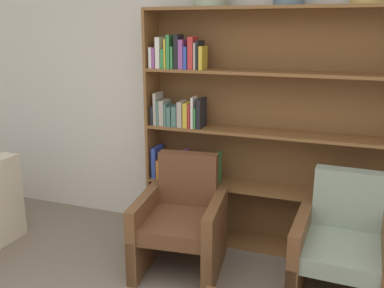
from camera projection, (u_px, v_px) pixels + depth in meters
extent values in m
cube|color=silver|center=(247.00, 85.00, 3.65)|extent=(12.00, 0.06, 2.75)
cube|color=brown|center=(153.00, 125.00, 3.85)|extent=(0.02, 0.30, 2.01)
cube|color=brown|center=(281.00, 7.00, 3.22)|extent=(2.15, 0.30, 0.03)
cube|color=brown|center=(268.00, 245.00, 3.75)|extent=(2.15, 0.30, 0.03)
cube|color=brown|center=(277.00, 131.00, 3.62)|extent=(2.15, 0.01, 2.01)
cube|color=#669EB2|center=(158.00, 215.00, 4.03)|extent=(0.03, 0.18, 0.25)
cube|color=#334CB2|center=(161.00, 216.00, 4.02)|extent=(0.02, 0.18, 0.24)
cube|color=#669EB2|center=(164.00, 219.00, 3.99)|extent=(0.04, 0.13, 0.21)
cube|color=#B2A899|center=(169.00, 220.00, 4.00)|extent=(0.03, 0.19, 0.18)
cube|color=#994C99|center=(173.00, 217.00, 3.97)|extent=(0.03, 0.18, 0.26)
cube|color=orange|center=(175.00, 220.00, 3.95)|extent=(0.02, 0.14, 0.21)
cube|color=#994C99|center=(179.00, 219.00, 3.95)|extent=(0.02, 0.16, 0.24)
cube|color=gold|center=(183.00, 221.00, 3.94)|extent=(0.04, 0.18, 0.20)
cube|color=#7F6B4C|center=(188.00, 220.00, 3.93)|extent=(0.02, 0.18, 0.23)
cube|color=#7F6B4C|center=(191.00, 222.00, 3.92)|extent=(0.04, 0.19, 0.21)
cube|color=#334CB2|center=(196.00, 224.00, 3.90)|extent=(0.03, 0.17, 0.19)
cube|color=#334CB2|center=(198.00, 227.00, 3.87)|extent=(0.03, 0.12, 0.17)
cube|color=#669EB2|center=(203.00, 224.00, 3.86)|extent=(0.03, 0.14, 0.23)
cube|color=#388C47|center=(206.00, 226.00, 3.86)|extent=(0.02, 0.16, 0.20)
cube|color=brown|center=(271.00, 190.00, 3.61)|extent=(2.15, 0.30, 0.02)
cube|color=#334CB2|center=(158.00, 161.00, 3.89)|extent=(0.04, 0.20, 0.28)
cube|color=orange|center=(161.00, 168.00, 3.88)|extent=(0.03, 0.17, 0.17)
cube|color=red|center=(164.00, 165.00, 3.86)|extent=(0.03, 0.17, 0.23)
cube|color=#7F6B4C|center=(168.00, 167.00, 3.86)|extent=(0.03, 0.19, 0.18)
cube|color=gold|center=(170.00, 167.00, 3.82)|extent=(0.02, 0.13, 0.21)
cube|color=white|center=(172.00, 166.00, 3.81)|extent=(0.02, 0.13, 0.23)
cube|color=white|center=(176.00, 169.00, 3.84)|extent=(0.02, 0.18, 0.17)
cube|color=#994C99|center=(178.00, 166.00, 3.79)|extent=(0.02, 0.12, 0.25)
cube|color=#994C99|center=(184.00, 165.00, 3.81)|extent=(0.04, 0.20, 0.26)
cube|color=#994C99|center=(188.00, 167.00, 3.79)|extent=(0.04, 0.19, 0.23)
cube|color=black|center=(192.00, 168.00, 3.77)|extent=(0.03, 0.17, 0.24)
cube|color=white|center=(196.00, 169.00, 3.75)|extent=(0.04, 0.15, 0.23)
cube|color=black|center=(202.00, 172.00, 3.74)|extent=(0.04, 0.16, 0.19)
cube|color=orange|center=(206.00, 171.00, 3.73)|extent=(0.04, 0.16, 0.21)
cube|color=gold|center=(212.00, 174.00, 3.71)|extent=(0.04, 0.16, 0.17)
cube|color=#388C47|center=(217.00, 169.00, 3.69)|extent=(0.03, 0.17, 0.27)
cube|color=brown|center=(274.00, 134.00, 3.48)|extent=(2.15, 0.30, 0.02)
cube|color=black|center=(155.00, 115.00, 3.75)|extent=(0.02, 0.14, 0.16)
cube|color=#B2A899|center=(158.00, 108.00, 3.74)|extent=(0.03, 0.17, 0.28)
cube|color=#4C756B|center=(160.00, 112.00, 3.73)|extent=(0.02, 0.14, 0.22)
cube|color=#B2A899|center=(165.00, 112.00, 3.73)|extent=(0.04, 0.17, 0.22)
cube|color=#4C756B|center=(168.00, 114.00, 3.71)|extent=(0.02, 0.15, 0.19)
cube|color=#4C756B|center=(172.00, 115.00, 3.71)|extent=(0.03, 0.17, 0.17)
cube|color=#4C756B|center=(177.00, 116.00, 3.69)|extent=(0.04, 0.16, 0.17)
cube|color=#B2A899|center=(183.00, 114.00, 3.67)|extent=(0.04, 0.17, 0.22)
cube|color=gold|center=(188.00, 115.00, 3.65)|extent=(0.04, 0.16, 0.21)
cube|color=red|center=(192.00, 115.00, 3.65)|extent=(0.02, 0.17, 0.20)
cube|color=white|center=(194.00, 112.00, 3.61)|extent=(0.02, 0.13, 0.26)
cube|color=#388C47|center=(197.00, 118.00, 3.61)|extent=(0.02, 0.13, 0.17)
cube|color=black|center=(202.00, 113.00, 3.62)|extent=(0.03, 0.18, 0.25)
cube|color=brown|center=(277.00, 73.00, 3.35)|extent=(2.15, 0.30, 0.02)
cube|color=white|center=(153.00, 57.00, 3.62)|extent=(0.02, 0.14, 0.17)
cube|color=#994C99|center=(156.00, 58.00, 3.61)|extent=(0.03, 0.14, 0.17)
cube|color=white|center=(162.00, 52.00, 3.61)|extent=(0.04, 0.19, 0.25)
cube|color=#388C47|center=(166.00, 58.00, 3.60)|extent=(0.03, 0.18, 0.16)
cube|color=gold|center=(167.00, 54.00, 3.56)|extent=(0.02, 0.13, 0.24)
cube|color=#388C47|center=(171.00, 52.00, 3.56)|extent=(0.03, 0.16, 0.27)
cube|color=#388C47|center=(175.00, 57.00, 3.56)|extent=(0.02, 0.15, 0.18)
cube|color=black|center=(178.00, 52.00, 3.53)|extent=(0.04, 0.14, 0.28)
cube|color=#994C99|center=(183.00, 54.00, 3.52)|extent=(0.04, 0.13, 0.24)
cube|color=#334CB2|center=(188.00, 58.00, 3.53)|extent=(0.03, 0.18, 0.18)
cube|color=red|center=(193.00, 53.00, 3.49)|extent=(0.04, 0.15, 0.26)
cube|color=#B2A899|center=(197.00, 56.00, 3.48)|extent=(0.02, 0.14, 0.21)
cube|color=black|center=(200.00, 55.00, 3.49)|extent=(0.02, 0.17, 0.23)
cube|color=gold|center=(203.00, 58.00, 3.47)|extent=(0.03, 0.15, 0.19)
cube|color=brown|center=(208.00, 274.00, 3.01)|extent=(0.08, 0.08, 0.36)
cube|color=brown|center=(132.00, 264.00, 3.14)|extent=(0.08, 0.08, 0.36)
cube|color=brown|center=(222.00, 234.00, 3.59)|extent=(0.08, 0.08, 0.36)
cube|color=brown|center=(157.00, 227.00, 3.71)|extent=(0.08, 0.08, 0.36)
cube|color=brown|center=(180.00, 224.00, 3.31)|extent=(0.55, 0.69, 0.12)
cube|color=brown|center=(188.00, 180.00, 3.50)|extent=(0.49, 0.18, 0.46)
cube|color=brown|center=(215.00, 238.00, 3.27)|extent=(0.16, 0.68, 0.60)
cube|color=brown|center=(146.00, 230.00, 3.39)|extent=(0.16, 0.68, 0.60)
cube|color=brown|center=(383.00, 264.00, 3.14)|extent=(0.07, 0.07, 0.36)
cube|color=brown|center=(304.00, 249.00, 3.34)|extent=(0.07, 0.07, 0.36)
cube|color=gray|center=(342.00, 251.00, 2.91)|extent=(0.50, 0.66, 0.12)
cube|color=gray|center=(348.00, 200.00, 3.09)|extent=(0.48, 0.14, 0.46)
cube|color=brown|center=(299.00, 254.00, 3.04)|extent=(0.10, 0.68, 0.60)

